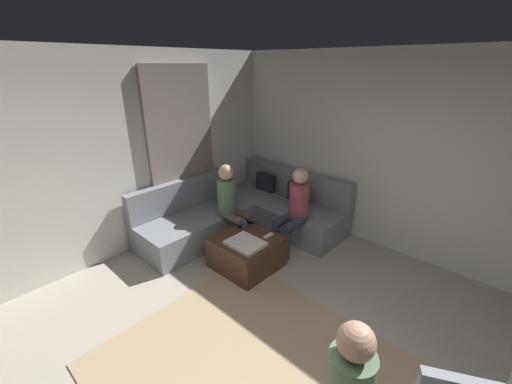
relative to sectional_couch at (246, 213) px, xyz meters
The scene contains 11 objects.
wall_back 2.57m from the sectional_couch, 27.05° to the left, with size 6.00×0.12×2.70m, color silver.
wall_left 2.33m from the sectional_couch, 114.60° to the right, with size 0.12×6.00×2.70m, color silver.
curtain_panel 1.36m from the sectional_couch, 142.74° to the right, with size 0.06×1.10×2.50m, color gray.
area_rug 2.60m from the sectional_couch, 43.39° to the right, with size 2.60×2.20×0.01m, color tan.
sectional_couch is the anchor object (origin of this frame).
ottoman 1.01m from the sectional_couch, 44.84° to the right, with size 0.76×0.76×0.42m, color #4C2D1E.
folded_blanket 1.17m from the sectional_couch, 45.56° to the right, with size 0.44×0.36×0.04m, color white.
coffee_mug 0.74m from the sectional_couch, 47.03° to the right, with size 0.08×0.08×0.10m, color #334C72.
game_remote 1.03m from the sectional_couch, 28.66° to the right, with size 0.05×0.15×0.02m, color white.
person_on_couch_back 0.98m from the sectional_couch, ahead, with size 0.30×0.60×1.20m.
person_on_couch_side 0.59m from the sectional_couch, 71.03° to the right, with size 0.60×0.30×1.20m.
Camera 1 is at (1.10, -1.32, 2.50)m, focal length 22.04 mm.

